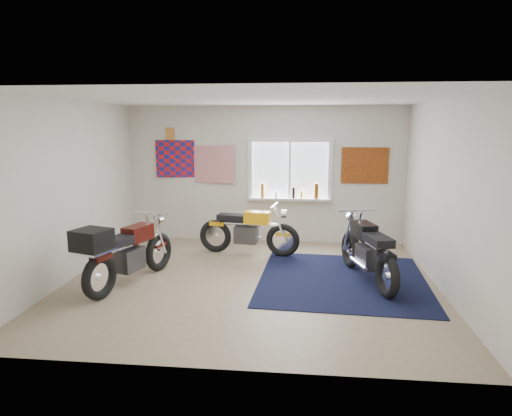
# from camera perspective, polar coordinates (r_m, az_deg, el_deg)

# --- Properties ---
(ground) EXTENTS (5.50, 5.50, 0.00)m
(ground) POSITION_cam_1_polar(r_m,az_deg,el_deg) (6.98, -0.70, -9.22)
(ground) COLOR #9E896B
(ground) RESTS_ON ground
(room_shell) EXTENTS (5.50, 5.50, 5.50)m
(room_shell) POSITION_cam_1_polar(r_m,az_deg,el_deg) (6.60, -0.73, 4.29)
(room_shell) COLOR white
(room_shell) RESTS_ON ground
(navy_rug) EXTENTS (2.64, 2.73, 0.01)m
(navy_rug) POSITION_cam_1_polar(r_m,az_deg,el_deg) (7.18, 10.75, -8.79)
(navy_rug) COLOR black
(navy_rug) RESTS_ON ground
(window_assembly) EXTENTS (1.66, 0.17, 1.26)m
(window_assembly) POSITION_cam_1_polar(r_m,az_deg,el_deg) (9.05, 4.24, 4.25)
(window_assembly) COLOR white
(window_assembly) RESTS_ON room_shell
(oil_bottles) EXTENTS (1.14, 0.09, 0.30)m
(oil_bottles) POSITION_cam_1_polar(r_m,az_deg,el_deg) (9.02, 4.88, 2.04)
(oil_bottles) COLOR #8C6014
(oil_bottles) RESTS_ON window_assembly
(flag_display) EXTENTS (1.60, 0.10, 1.17)m
(flag_display) POSITION_cam_1_polar(r_m,az_deg,el_deg) (9.39, -10.69, 9.10)
(flag_display) COLOR red
(flag_display) RESTS_ON room_shell
(triumph_poster) EXTENTS (0.90, 0.03, 0.70)m
(triumph_poster) POSITION_cam_1_polar(r_m,az_deg,el_deg) (9.11, 13.45, 5.18)
(triumph_poster) COLOR #A54C14
(triumph_poster) RESTS_ON room_shell
(yellow_triumph) EXTENTS (1.88, 0.56, 0.95)m
(yellow_triumph) POSITION_cam_1_polar(r_m,az_deg,el_deg) (8.29, -1.00, -3.00)
(yellow_triumph) COLOR black
(yellow_triumph) RESTS_ON ground
(black_chrome_bike) EXTENTS (0.76, 1.95, 1.02)m
(black_chrome_bike) POSITION_cam_1_polar(r_m,az_deg,el_deg) (7.08, 13.79, -5.43)
(black_chrome_bike) COLOR black
(black_chrome_bike) RESTS_ON navy_rug
(maroon_tourer) EXTENTS (0.95, 1.96, 1.01)m
(maroon_tourer) POSITION_cam_1_polar(r_m,az_deg,el_deg) (6.89, -16.20, -5.34)
(maroon_tourer) COLOR black
(maroon_tourer) RESTS_ON ground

